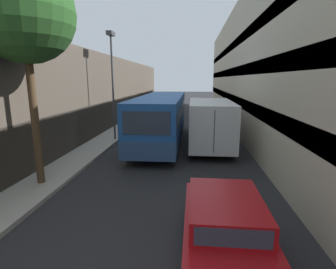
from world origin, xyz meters
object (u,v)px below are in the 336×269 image
object	(u,v)px
box_truck	(209,121)
street_tree_left	(24,13)
panel_van	(162,109)
bus	(161,118)
street_lamp	(112,66)
car_hatchback	(225,229)

from	to	relation	value
box_truck	street_tree_left	size ratio (longest dim) A/B	1.02
panel_van	street_tree_left	size ratio (longest dim) A/B	0.54
bus	street_tree_left	distance (m)	9.72
panel_van	street_lamp	distance (m)	10.91
bus	box_truck	distance (m)	3.10
bus	street_tree_left	bearing A→B (deg)	-116.24
bus	car_hatchback	bearing A→B (deg)	-75.98
car_hatchback	box_truck	distance (m)	10.81
box_truck	panel_van	bearing A→B (deg)	112.07
box_truck	panel_van	xyz separation A→B (m)	(-4.25, 10.48, -0.52)
car_hatchback	bus	world-z (taller)	bus
street_tree_left	box_truck	bearing A→B (deg)	46.37
bus	box_truck	world-z (taller)	bus
street_lamp	street_tree_left	size ratio (longest dim) A/B	0.86
street_tree_left	street_lamp	bearing A→B (deg)	85.15
car_hatchback	panel_van	distance (m)	21.62
box_truck	street_lamp	world-z (taller)	street_lamp
car_hatchback	panel_van	bearing A→B (deg)	100.65
box_truck	panel_van	distance (m)	11.32
car_hatchback	street_tree_left	world-z (taller)	street_tree_left
panel_van	street_lamp	world-z (taller)	street_lamp
box_truck	street_tree_left	bearing A→B (deg)	-133.63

